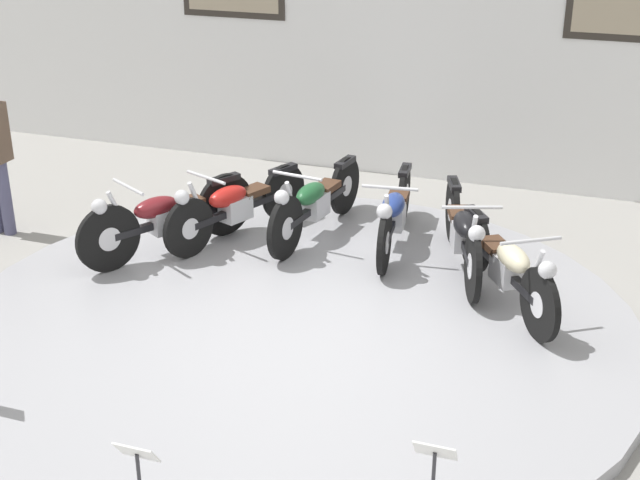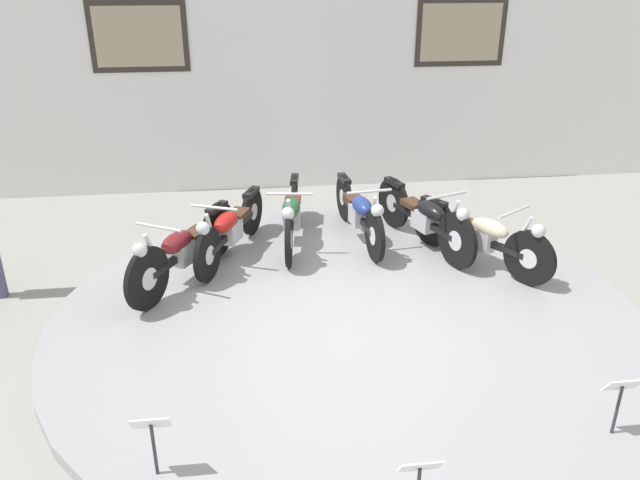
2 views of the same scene
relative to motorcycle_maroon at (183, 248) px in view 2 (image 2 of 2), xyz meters
name	(u,v)px [view 2 (image 2 of 2)]	position (x,y,z in m)	size (l,w,h in m)	color
ground_plane	(348,320)	(1.68, -0.84, -0.52)	(60.00, 60.00, 0.00)	gray
display_platform	(348,315)	(1.68, -0.84, -0.46)	(5.96, 5.96, 0.13)	#99999E
back_wall	(304,49)	(1.68, 3.48, 1.64)	(14.00, 0.22, 4.32)	white
motorcycle_maroon	(183,248)	(0.00, 0.00, 0.00)	(1.05, 1.77, 0.81)	black
motorcycle_red	(230,228)	(0.50, 0.57, -0.02)	(0.81, 1.83, 0.78)	black
motorcycle_green	(292,214)	(1.25, 0.89, -0.01)	(0.54, 1.98, 0.80)	black
motorcycle_blue	(359,211)	(2.10, 0.89, -0.02)	(0.54, 1.96, 0.79)	black
motorcycle_black	(425,217)	(2.86, 0.57, 0.00)	(0.75, 1.92, 0.81)	black
motorcycle_cream	(481,235)	(3.36, 0.00, -0.02)	(1.12, 1.68, 0.79)	black
info_placard_front_left	(152,431)	(0.01, -2.87, -0.03)	(0.26, 0.11, 0.51)	#333338
info_placard_front_centre	(419,475)	(1.68, -3.47, -0.03)	(0.26, 0.11, 0.51)	#333338
info_placard_front_right	(621,393)	(3.35, -2.87, -0.03)	(0.26, 0.11, 0.51)	#333338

